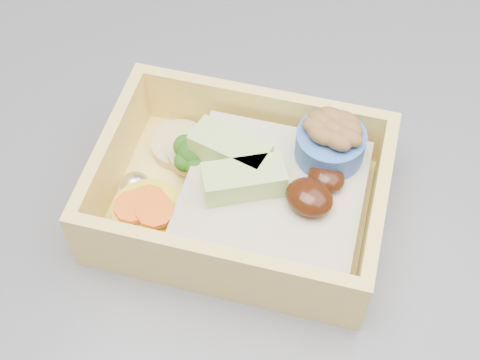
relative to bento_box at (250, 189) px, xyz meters
The scene contains 1 object.
bento_box is the anchor object (origin of this frame).
Camera 1 is at (0.19, -0.21, 1.30)m, focal length 50.00 mm.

